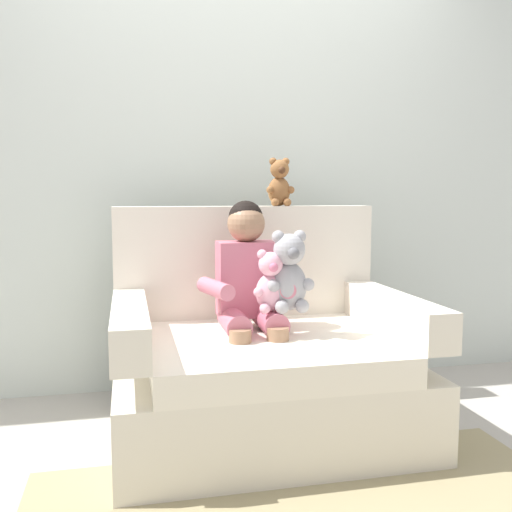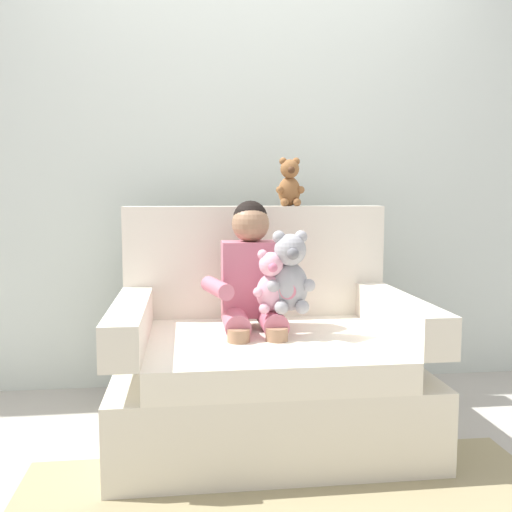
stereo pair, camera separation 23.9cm
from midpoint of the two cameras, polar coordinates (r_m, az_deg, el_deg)
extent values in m
plane|color=#ADA89E|center=(2.66, 3.73, -17.44)|extent=(8.00, 8.00, 0.00)
cube|color=silver|center=(3.23, 1.22, 10.36)|extent=(6.00, 0.10, 2.60)
cube|color=silver|center=(2.59, 3.75, -14.03)|extent=(1.29, 0.98, 0.34)
cube|color=white|center=(2.46, 4.10, -9.59)|extent=(1.01, 0.84, 0.12)
cube|color=silver|center=(2.87, 2.26, -0.51)|extent=(1.29, 0.14, 0.55)
cube|color=silver|center=(2.38, -9.65, -6.65)|extent=(0.14, 0.84, 0.16)
cube|color=silver|center=(2.59, 16.73, -5.78)|extent=(0.14, 0.84, 0.16)
cube|color=#C66B7F|center=(2.60, 2.09, -2.28)|extent=(0.26, 0.16, 0.34)
sphere|color=#9E7556|center=(2.58, 2.11, 3.24)|extent=(0.17, 0.17, 0.17)
sphere|color=black|center=(2.59, 2.08, 3.81)|extent=(0.16, 0.16, 0.16)
cylinder|color=#C66B7F|center=(2.50, 0.72, -6.61)|extent=(0.11, 0.26, 0.11)
cylinder|color=#9E7556|center=(2.41, 1.14, -10.77)|extent=(0.09, 0.09, 0.30)
cylinder|color=#C66B7F|center=(2.52, 4.35, -6.50)|extent=(0.11, 0.26, 0.11)
cylinder|color=#9E7556|center=(2.44, 4.93, -10.60)|extent=(0.09, 0.09, 0.30)
cylinder|color=#C66B7F|center=(2.47, -1.15, -3.21)|extent=(0.13, 0.27, 0.07)
cylinder|color=#C66B7F|center=(2.52, 6.12, -3.05)|extent=(0.13, 0.27, 0.07)
ellipsoid|color=#9E9EA3|center=(2.45, 6.14, -3.07)|extent=(0.16, 0.14, 0.21)
sphere|color=#9E9EA3|center=(2.42, 6.25, 0.60)|extent=(0.14, 0.14, 0.14)
sphere|color=slate|center=(2.36, 6.59, 0.22)|extent=(0.05, 0.05, 0.05)
sphere|color=#9E9EA3|center=(2.41, 5.13, 1.89)|extent=(0.05, 0.05, 0.05)
sphere|color=#9E9EA3|center=(2.40, 4.58, -3.02)|extent=(0.05, 0.05, 0.05)
sphere|color=#9E9EA3|center=(2.40, 5.42, -5.16)|extent=(0.06, 0.06, 0.06)
sphere|color=#9E9EA3|center=(2.43, 7.32, 1.90)|extent=(0.05, 0.05, 0.05)
sphere|color=#9E9EA3|center=(2.43, 8.11, -2.93)|extent=(0.05, 0.05, 0.05)
sphere|color=#9E9EA3|center=(2.42, 7.47, -5.09)|extent=(0.06, 0.06, 0.06)
ellipsoid|color=#EAA8BC|center=(2.44, 4.29, -3.68)|extent=(0.12, 0.10, 0.16)
sphere|color=#EAA8BC|center=(2.41, 4.36, -0.85)|extent=(0.10, 0.10, 0.10)
sphere|color=#CC6684|center=(2.37, 4.58, -1.17)|extent=(0.04, 0.04, 0.04)
sphere|color=#EAA8BC|center=(2.40, 3.49, 0.14)|extent=(0.04, 0.04, 0.04)
sphere|color=#EAA8BC|center=(2.40, 3.05, -3.65)|extent=(0.04, 0.04, 0.04)
sphere|color=#EAA8BC|center=(2.40, 3.69, -5.30)|extent=(0.05, 0.05, 0.05)
sphere|color=#EAA8BC|center=(2.42, 5.19, 0.16)|extent=(0.04, 0.04, 0.04)
sphere|color=#EAA8BC|center=(2.42, 5.80, -3.58)|extent=(0.04, 0.04, 0.04)
sphere|color=#EAA8BC|center=(2.41, 5.29, -5.25)|extent=(0.05, 0.05, 0.05)
ellipsoid|color=brown|center=(2.88, 5.72, 6.42)|extent=(0.11, 0.09, 0.15)
sphere|color=brown|center=(2.88, 5.79, 8.63)|extent=(0.09, 0.09, 0.09)
sphere|color=#4C2D19|center=(2.83, 5.98, 8.52)|extent=(0.04, 0.04, 0.04)
sphere|color=brown|center=(2.88, 5.12, 9.39)|extent=(0.04, 0.04, 0.04)
sphere|color=brown|center=(2.84, 4.80, 6.58)|extent=(0.04, 0.04, 0.04)
sphere|color=brown|center=(2.84, 5.29, 5.34)|extent=(0.04, 0.04, 0.04)
sphere|color=brown|center=(2.89, 6.42, 9.36)|extent=(0.04, 0.04, 0.04)
sphere|color=brown|center=(2.87, 6.89, 6.56)|extent=(0.04, 0.04, 0.04)
sphere|color=brown|center=(2.85, 6.50, 5.33)|extent=(0.04, 0.04, 0.04)
camera|label=1|loc=(0.12, -87.14, 0.31)|focal=40.18mm
camera|label=2|loc=(0.12, 92.86, -0.31)|focal=40.18mm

